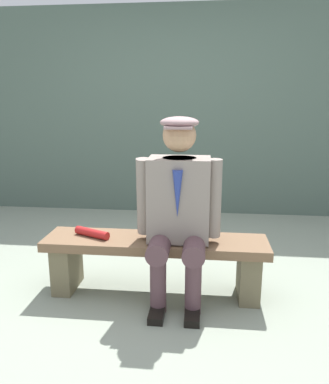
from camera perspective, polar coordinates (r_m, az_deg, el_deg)
ground_plane at (r=2.92m, az=-1.38°, el=-14.94°), size 30.00×30.00×0.00m
bench at (r=2.79m, az=-1.41°, el=-9.58°), size 1.62×0.37×0.43m
seated_man at (r=2.59m, az=2.13°, el=-1.88°), size 0.60×0.58×1.30m
rolled_magazine at (r=2.82m, az=-10.96°, el=-6.12°), size 0.29×0.17×0.06m
stadium_wall at (r=4.80m, az=2.11°, el=11.92°), size 12.00×0.24×2.50m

